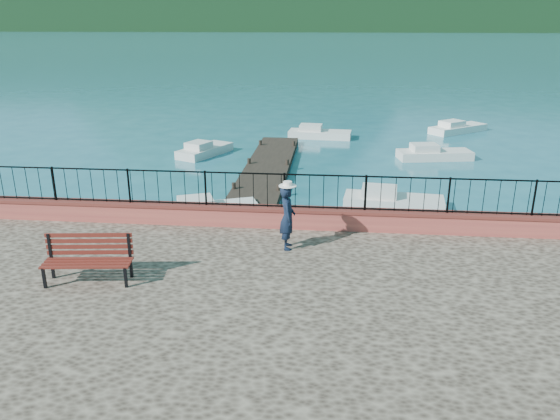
% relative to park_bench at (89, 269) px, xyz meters
% --- Properties ---
extents(ground, '(2000.00, 2000.00, 0.00)m').
position_rel_park_bench_xyz_m(ground, '(4.29, 0.08, -1.52)').
color(ground, '#19596B').
rests_on(ground, ground).
extents(parapet, '(28.00, 0.46, 0.58)m').
position_rel_park_bench_xyz_m(parapet, '(4.29, 3.78, -0.03)').
color(parapet, '#BC5243').
rests_on(parapet, promenade).
extents(railing, '(27.00, 0.05, 0.95)m').
position_rel_park_bench_xyz_m(railing, '(4.29, 3.78, 0.74)').
color(railing, black).
rests_on(railing, parapet).
extents(dock, '(2.00, 16.00, 0.30)m').
position_rel_park_bench_xyz_m(dock, '(2.29, 12.08, -1.37)').
color(dock, '#2D231C').
rests_on(dock, ground).
extents(far_forest, '(900.00, 60.00, 18.00)m').
position_rel_park_bench_xyz_m(far_forest, '(4.29, 300.08, 7.48)').
color(far_forest, black).
rests_on(far_forest, ground).
extents(park_bench, '(1.97, 0.84, 1.06)m').
position_rel_park_bench_xyz_m(park_bench, '(0.00, 0.00, 0.00)').
color(park_bench, black).
rests_on(park_bench, promenade).
extents(person, '(0.46, 0.64, 1.64)m').
position_rel_park_bench_xyz_m(person, '(4.20, 2.32, 0.50)').
color(person, black).
rests_on(person, promenade).
extents(hat, '(0.44, 0.44, 0.12)m').
position_rel_park_bench_xyz_m(hat, '(4.20, 2.32, 1.38)').
color(hat, white).
rests_on(hat, person).
extents(boat_0, '(3.65, 2.47, 0.80)m').
position_rel_park_bench_xyz_m(boat_0, '(1.00, 7.51, -1.12)').
color(boat_0, silver).
rests_on(boat_0, ground).
extents(boat_1, '(3.78, 1.69, 0.80)m').
position_rel_park_bench_xyz_m(boat_1, '(7.60, 9.27, -1.12)').
color(boat_1, silver).
rests_on(boat_1, ground).
extents(boat_2, '(3.81, 1.92, 0.80)m').
position_rel_park_bench_xyz_m(boat_2, '(10.38, 17.07, -1.12)').
color(boat_2, silver).
rests_on(boat_2, ground).
extents(boat_3, '(2.57, 3.49, 0.80)m').
position_rel_park_bench_xyz_m(boat_3, '(-1.35, 16.78, -1.12)').
color(boat_3, silver).
rests_on(boat_3, ground).
extents(boat_4, '(3.74, 1.61, 0.80)m').
position_rel_park_bench_xyz_m(boat_4, '(4.47, 21.65, -1.12)').
color(boat_4, silver).
rests_on(boat_4, ground).
extents(boat_5, '(3.91, 3.45, 0.80)m').
position_rel_park_bench_xyz_m(boat_5, '(12.98, 24.19, -1.12)').
color(boat_5, white).
rests_on(boat_5, ground).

